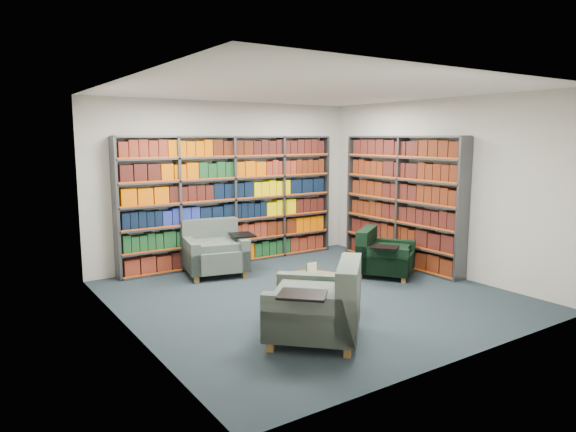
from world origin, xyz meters
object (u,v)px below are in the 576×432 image
chair_teal_left (214,252)px  chair_teal_front (322,309)px  chair_green_right (381,257)px  coffee_table (312,286)px

chair_teal_left → chair_teal_front: chair_teal_front is taller
chair_green_right → chair_teal_front: chair_teal_front is taller
chair_green_right → chair_teal_front: 2.90m
chair_teal_front → coffee_table: bearing=60.9°
chair_teal_left → chair_green_right: chair_teal_left is taller
coffee_table → chair_teal_front: bearing=-119.1°
chair_teal_left → coffee_table: size_ratio=1.33×
coffee_table → chair_green_right: bearing=22.3°
chair_teal_front → chair_green_right: bearing=33.7°
chair_green_right → chair_teal_left: bearing=143.2°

